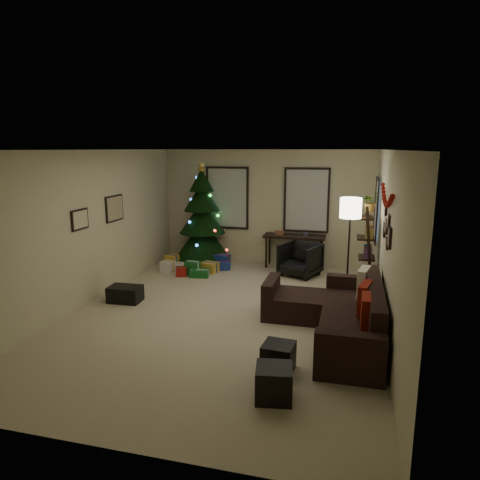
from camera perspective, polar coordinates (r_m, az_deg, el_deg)
name	(u,v)px	position (r m, az deg, el deg)	size (l,w,h in m)	color
floor	(225,314)	(7.43, -1.93, -9.61)	(7.00, 7.00, 0.00)	#BBB08D
ceiling	(224,150)	(6.91, -2.08, 11.70)	(7.00, 7.00, 0.00)	white
wall_back	(266,207)	(10.41, 3.45, 4.29)	(5.00, 5.00, 0.00)	beige
wall_front	(110,312)	(3.94, -16.68, -9.01)	(5.00, 5.00, 0.00)	beige
wall_left	(88,228)	(8.11, -19.22, 1.48)	(7.00, 7.00, 0.00)	beige
wall_right	(387,243)	(6.79, 18.68, -0.39)	(7.00, 7.00, 0.00)	beige
window_back_left	(227,198)	(10.58, -1.65, 5.52)	(1.05, 0.06, 1.50)	#728CB2
window_back_right	(307,200)	(10.22, 8.69, 5.17)	(1.05, 0.06, 1.50)	#728CB2
window_right_wall	(377,210)	(9.28, 17.48, 3.77)	(0.06, 0.90, 1.30)	#728CB2
christmas_tree	(202,221)	(10.49, -4.96, 2.51)	(1.33, 1.33, 2.47)	black
presents	(197,266)	(9.91, -5.71, -3.41)	(1.50, 1.19, 0.30)	gold
sofa	(338,316)	(6.74, 12.72, -9.68)	(1.80, 2.62, 0.85)	black
pillow_red_a	(366,312)	(5.96, 16.11, -9.03)	(0.12, 0.44, 0.44)	maroon
pillow_red_b	(365,299)	(6.46, 15.99, -7.39)	(0.12, 0.45, 0.45)	maroon
pillow_cream	(364,282)	(7.25, 15.84, -5.35)	(0.13, 0.46, 0.46)	beige
ottoman_near	(278,357)	(5.62, 5.04, -15.04)	(0.38, 0.38, 0.36)	black
ottoman_far	(274,383)	(5.07, 4.45, -18.11)	(0.40, 0.40, 0.38)	black
desk	(294,239)	(10.14, 7.12, 0.12)	(1.41, 0.50, 0.76)	black
desk_chair	(300,260)	(9.55, 7.87, -2.54)	(0.70, 0.65, 0.72)	black
bookshelf	(368,252)	(8.51, 16.34, -1.47)	(0.30, 0.50, 1.70)	black
potted_plant	(371,199)	(8.51, 16.70, 5.19)	(0.43, 0.37, 0.48)	#4C4C4C
floor_lamp	(350,214)	(8.19, 14.23, 3.25)	(0.39, 0.39, 1.85)	black
art_map	(114,208)	(8.79, -16.10, 4.00)	(0.04, 0.60, 0.50)	black
art_abstract	(80,219)	(7.86, -20.21, 2.54)	(0.04, 0.45, 0.35)	black
gallery	(387,229)	(6.68, 18.68, 1.34)	(0.03, 1.25, 0.54)	black
garland	(386,197)	(6.75, 18.60, 5.40)	(0.08, 1.90, 0.30)	#A5140C
stocking_left	(261,198)	(10.46, 2.75, 5.55)	(0.20, 0.05, 0.36)	#990F0C
stocking_right	(275,202)	(10.44, 4.56, 4.96)	(0.20, 0.05, 0.36)	#990F0C
storage_bin	(125,294)	(8.20, -14.78, -6.84)	(0.57, 0.38, 0.29)	black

